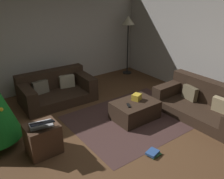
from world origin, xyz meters
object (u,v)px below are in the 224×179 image
Objects in this scene: laptop at (41,124)px; ottoman at (135,110)px; book_stack at (153,153)px; corner_lamp at (128,25)px; couch_right at (203,104)px; gift_box at (137,97)px; couch_left at (56,90)px; tv_remote at (129,105)px; side_table at (43,139)px.

ottoman is at bearing -0.22° from laptop.
book_stack is 0.14× the size of corner_lamp.
book_stack is at bearing 99.06° from couch_right.
couch_right is 1.42m from gift_box.
book_stack is at bearing -37.37° from laptop.
couch_right reaches higher than couch_left.
corner_lamp is (1.56, 2.18, 1.04)m from gift_box.
gift_box reaches higher than tv_remote.
gift_box is at bearing 1.39° from laptop.
laptop is (-1.01, -1.76, 0.31)m from couch_left.
side_table is (-1.74, 0.12, -0.13)m from tv_remote.
corner_lamp is (1.87, 2.29, 1.09)m from tv_remote.
laptop reaches higher than book_stack.
tv_remote reaches higher than ottoman.
gift_box is 0.10× the size of corner_lamp.
side_table is (-1.00, -1.71, -0.01)m from couch_left.
couch_left reaches higher than ottoman.
couch_left is 2.01m from gift_box.
couch_right is 3.63× the size of side_table.
couch_left is 6.89× the size of book_stack.
ottoman is 1.22m from book_stack.
gift_box is (0.09, 0.06, 0.25)m from ottoman.
couch_right is 7.66× the size of book_stack.
couch_left is 1.98m from side_table.
book_stack is at bearing -119.08° from gift_box.
laptop is 1.87m from book_stack.
tv_remote is at bearing -3.91° from side_table.
couch_right is at bearing 10.13° from book_stack.
laptop is (-1.97, 0.01, 0.38)m from ottoman.
corner_lamp is (3.60, 2.17, 1.22)m from side_table.
couch_left is 2.01m from ottoman.
ottoman is 2.00× the size of laptop.
corner_lamp is at bearing 53.63° from ottoman.
couch_left is 3.73× the size of laptop.
side_table is 1.83m from book_stack.
ottoman is 3.07m from corner_lamp.
corner_lamp is at bearing 56.51° from book_stack.
tv_remote is 3.15m from corner_lamp.
tv_remote is 0.09× the size of corner_lamp.
couch_left reaches higher than side_table.
couch_right is 1.62m from tv_remote.
book_stack is 4.23m from corner_lamp.
tv_remote is 1.74m from side_table.
tv_remote is at bearing 63.02° from couch_right.
laptop reaches higher than gift_box.
book_stack is (-0.63, -1.14, -0.41)m from gift_box.
couch_left reaches higher than gift_box.
couch_right is 1.09× the size of corner_lamp.
couch_right reaches higher than gift_box.
ottoman is 1.96m from side_table.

